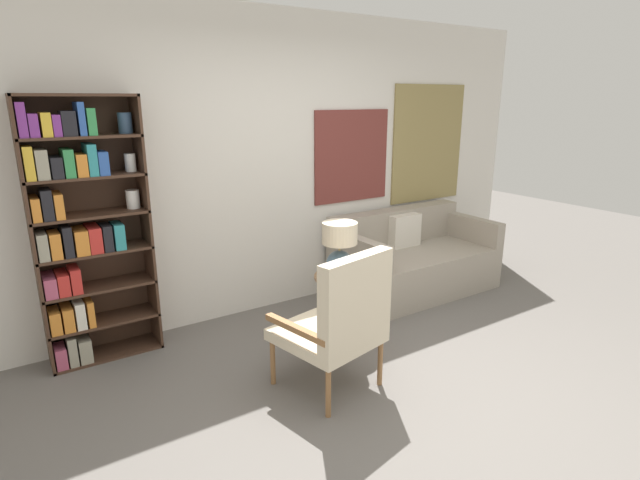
{
  "coord_description": "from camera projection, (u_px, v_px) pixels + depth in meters",
  "views": [
    {
      "loc": [
        -2.06,
        -2.03,
        1.94
      ],
      "look_at": [
        -0.06,
        1.02,
        0.9
      ],
      "focal_mm": 28.0,
      "sensor_mm": 36.0,
      "label": 1
    }
  ],
  "objects": [
    {
      "name": "side_table",
      "position": [
        343.0,
        284.0,
        4.02
      ],
      "size": [
        0.47,
        0.47,
        0.57
      ],
      "color": "#99704C",
      "rests_on": "ground_plane"
    },
    {
      "name": "armchair",
      "position": [
        341.0,
        318.0,
        3.28
      ],
      "size": [
        0.71,
        0.73,
        1.0
      ],
      "color": "olive",
      "rests_on": "ground_plane"
    },
    {
      "name": "couch",
      "position": [
        412.0,
        261.0,
        5.19
      ],
      "size": [
        1.65,
        0.87,
        0.81
      ],
      "color": "#9E9384",
      "rests_on": "ground_plane"
    },
    {
      "name": "wall_back",
      "position": [
        270.0,
        165.0,
        4.55
      ],
      "size": [
        6.4,
        0.08,
        2.7
      ],
      "color": "silver",
      "rests_on": "ground_plane"
    },
    {
      "name": "ground_plane",
      "position": [
        413.0,
        407.0,
        3.25
      ],
      "size": [
        14.0,
        14.0,
        0.0
      ],
      "primitive_type": "plane",
      "color": "#66605B"
    },
    {
      "name": "bookshelf",
      "position": [
        80.0,
        227.0,
        3.61
      ],
      "size": [
        0.8,
        0.3,
        1.97
      ],
      "color": "#422B1E",
      "rests_on": "ground_plane"
    },
    {
      "name": "table_lamp",
      "position": [
        340.0,
        246.0,
        3.9
      ],
      "size": [
        0.28,
        0.28,
        0.44
      ],
      "color": "slate",
      "rests_on": "side_table"
    }
  ]
}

